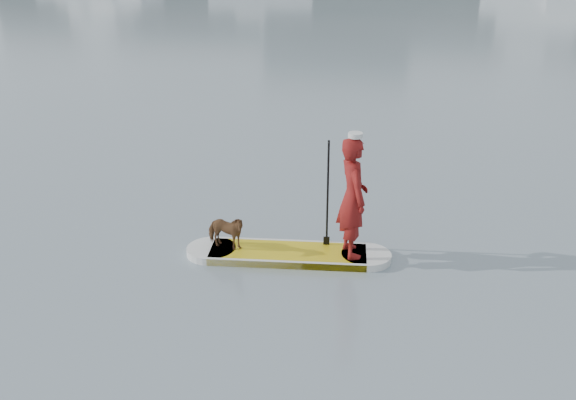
# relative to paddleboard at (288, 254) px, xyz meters

# --- Properties ---
(ground) EXTENTS (140.00, 140.00, 0.00)m
(ground) POSITION_rel_paddleboard_xyz_m (1.39, 0.65, -0.06)
(ground) COLOR slate
(ground) RESTS_ON ground
(paddleboard) EXTENTS (3.27, 1.19, 0.12)m
(paddleboard) POSITION_rel_paddleboard_xyz_m (0.00, 0.00, 0.00)
(paddleboard) COLOR gold
(paddleboard) RESTS_ON ground
(paddler) EXTENTS (0.72, 0.83, 1.92)m
(paddler) POSITION_rel_paddleboard_xyz_m (0.98, 0.16, 1.02)
(paddler) COLOR maroon
(paddler) RESTS_ON paddleboard
(white_cap) EXTENTS (0.22, 0.22, 0.07)m
(white_cap) POSITION_rel_paddleboard_xyz_m (0.98, 0.16, 2.01)
(white_cap) COLOR silver
(white_cap) RESTS_ON paddler
(dog) EXTENTS (0.74, 0.42, 0.59)m
(dog) POSITION_rel_paddleboard_xyz_m (-0.99, -0.16, 0.35)
(dog) COLOR brown
(dog) RESTS_ON paddleboard
(paddle) EXTENTS (0.10, 0.30, 2.00)m
(paddle) POSITION_rel_paddleboard_xyz_m (0.56, 0.36, 0.74)
(paddle) COLOR black
(paddle) RESTS_ON ground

